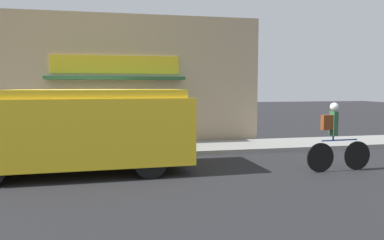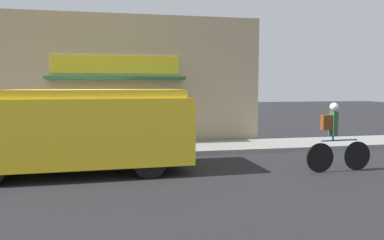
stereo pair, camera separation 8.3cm
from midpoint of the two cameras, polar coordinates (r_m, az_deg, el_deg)
The scene contains 5 objects.
ground_plane at distance 11.06m, azimuth -16.30°, elevation -5.90°, with size 70.00×70.00×0.00m, color #232326.
sidewalk at distance 12.07m, azimuth -15.95°, elevation -4.64°, with size 28.00×2.09×0.14m.
storefront at distance 13.17m, azimuth -15.63°, elevation 5.84°, with size 12.17×0.92×4.54m.
school_bus at distance 9.33m, azimuth -16.19°, elevation -1.38°, with size 5.53×2.62×2.00m.
cyclist at distance 9.77m, azimuth 20.80°, elevation -2.77°, with size 1.76×0.20×1.69m.
Camera 1 is at (0.79, -10.82, 2.09)m, focal length 35.00 mm.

